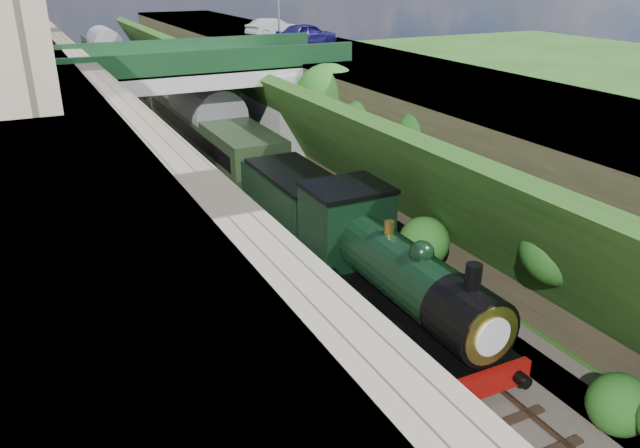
{
  "coord_description": "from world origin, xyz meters",
  "views": [
    {
      "loc": [
        -8.82,
        -10.02,
        11.17
      ],
      "look_at": [
        0.0,
        7.8,
        2.89
      ],
      "focal_mm": 35.0,
      "sensor_mm": 36.0,
      "label": 1
    }
  ],
  "objects_px": {
    "road_bridge": "(207,102)",
    "tree": "(329,101)",
    "tender": "(296,209)",
    "car_silver": "(272,28)",
    "locomotive": "(390,274)",
    "car_blue": "(307,34)"
  },
  "relations": [
    {
      "from": "road_bridge",
      "to": "tree",
      "type": "height_order",
      "value": "road_bridge"
    },
    {
      "from": "tender",
      "to": "car_silver",
      "type": "bearing_deg",
      "value": 69.93
    },
    {
      "from": "locomotive",
      "to": "car_silver",
      "type": "bearing_deg",
      "value": 74.73
    },
    {
      "from": "car_blue",
      "to": "car_silver",
      "type": "height_order",
      "value": "car_blue"
    },
    {
      "from": "road_bridge",
      "to": "car_silver",
      "type": "bearing_deg",
      "value": 51.35
    },
    {
      "from": "road_bridge",
      "to": "tender",
      "type": "xyz_separation_m",
      "value": [
        0.26,
        -11.51,
        -2.46
      ]
    },
    {
      "from": "car_blue",
      "to": "locomotive",
      "type": "bearing_deg",
      "value": 145.59
    },
    {
      "from": "car_blue",
      "to": "car_silver",
      "type": "xyz_separation_m",
      "value": [
        0.0,
        6.02,
        -0.07
      ]
    },
    {
      "from": "tender",
      "to": "car_blue",
      "type": "bearing_deg",
      "value": 63.23
    },
    {
      "from": "tree",
      "to": "locomotive",
      "type": "height_order",
      "value": "tree"
    },
    {
      "from": "road_bridge",
      "to": "car_blue",
      "type": "height_order",
      "value": "car_blue"
    },
    {
      "from": "car_silver",
      "to": "car_blue",
      "type": "bearing_deg",
      "value": 159.48
    },
    {
      "from": "car_blue",
      "to": "locomotive",
      "type": "distance_m",
      "value": 24.98
    },
    {
      "from": "road_bridge",
      "to": "locomotive",
      "type": "distance_m",
      "value": 19.0
    },
    {
      "from": "road_bridge",
      "to": "car_blue",
      "type": "relative_size",
      "value": 3.72
    },
    {
      "from": "locomotive",
      "to": "tender",
      "type": "relative_size",
      "value": 1.7
    },
    {
      "from": "tree",
      "to": "locomotive",
      "type": "xyz_separation_m",
      "value": [
        -4.71,
        -13.58,
        -2.75
      ]
    },
    {
      "from": "tree",
      "to": "tender",
      "type": "bearing_deg",
      "value": -127.16
    },
    {
      "from": "car_silver",
      "to": "tree",
      "type": "bearing_deg",
      "value": 147.74
    },
    {
      "from": "road_bridge",
      "to": "tender",
      "type": "bearing_deg",
      "value": -88.73
    },
    {
      "from": "road_bridge",
      "to": "car_blue",
      "type": "distance_m",
      "value": 9.69
    },
    {
      "from": "road_bridge",
      "to": "locomotive",
      "type": "relative_size",
      "value": 1.56
    }
  ]
}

